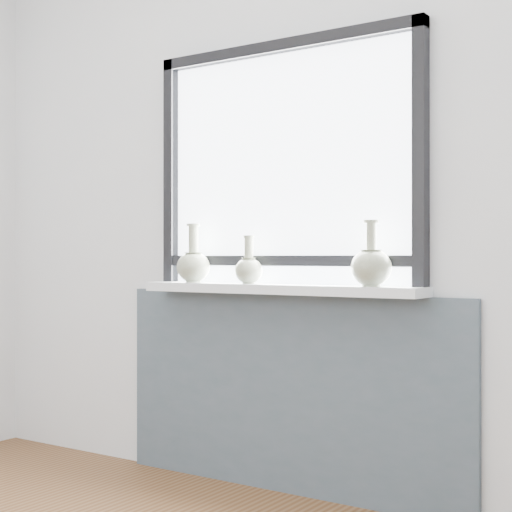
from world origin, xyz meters
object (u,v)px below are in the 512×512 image
Objects in this scene: vase_a at (193,264)px; vase_b at (249,268)px; windowsill at (277,289)px; vase_c at (371,265)px.

vase_a reaches higher than vase_b.
windowsill is 4.94× the size of vase_a.
vase_b reaches higher than windowsill.
vase_c is at bearing -2.37° from windowsill.
vase_a is at bearing -179.79° from vase_c.
vase_b is (-0.13, -0.02, 0.09)m from windowsill.
windowsill is at bearing 177.63° from vase_c.
vase_b is at bearing 0.07° from vase_a.
windowsill is 0.16m from vase_b.
vase_a is 0.88m from vase_c.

